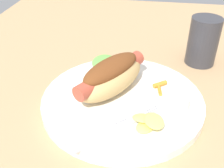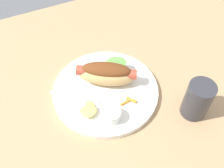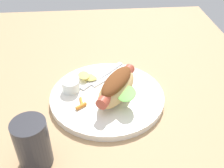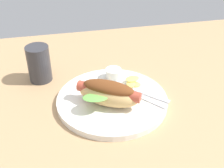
# 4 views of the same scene
# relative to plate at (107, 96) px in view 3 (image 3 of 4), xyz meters

# --- Properties ---
(ground_plane) EXTENTS (1.20, 0.90, 0.02)m
(ground_plane) POSITION_rel_plate_xyz_m (-0.01, 0.01, -0.02)
(ground_plane) COLOR tan
(plate) EXTENTS (0.28, 0.28, 0.02)m
(plate) POSITION_rel_plate_xyz_m (0.00, 0.00, 0.00)
(plate) COLOR white
(plate) RESTS_ON ground_plane
(hot_dog) EXTENTS (0.16, 0.13, 0.06)m
(hot_dog) POSITION_rel_plate_xyz_m (-0.01, -0.02, 0.04)
(hot_dog) COLOR tan
(hot_dog) RESTS_ON plate
(sauce_ramekin) EXTENTS (0.04, 0.04, 0.03)m
(sauce_ramekin) POSITION_rel_plate_xyz_m (0.02, 0.09, 0.02)
(sauce_ramekin) COLOR white
(sauce_ramekin) RESTS_ON plate
(fork) EXTENTS (0.12, 0.12, 0.00)m
(fork) POSITION_rel_plate_xyz_m (0.08, 0.00, 0.01)
(fork) COLOR silver
(fork) RESTS_ON plate
(knife) EXTENTS (0.10, 0.11, 0.00)m
(knife) POSITION_rel_plate_xyz_m (0.08, -0.02, 0.01)
(knife) COLOR silver
(knife) RESTS_ON plate
(chips_pile) EXTENTS (0.05, 0.05, 0.02)m
(chips_pile) POSITION_rel_plate_xyz_m (0.07, 0.05, 0.02)
(chips_pile) COLOR #E3D061
(chips_pile) RESTS_ON plate
(carrot_garnish) EXTENTS (0.04, 0.03, 0.01)m
(carrot_garnish) POSITION_rel_plate_xyz_m (-0.04, 0.06, 0.01)
(carrot_garnish) COLOR orange
(carrot_garnish) RESTS_ON plate
(drinking_cup) EXTENTS (0.06, 0.06, 0.10)m
(drinking_cup) POSITION_rel_plate_xyz_m (-0.18, 0.15, 0.04)
(drinking_cup) COLOR #333338
(drinking_cup) RESTS_ON ground_plane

